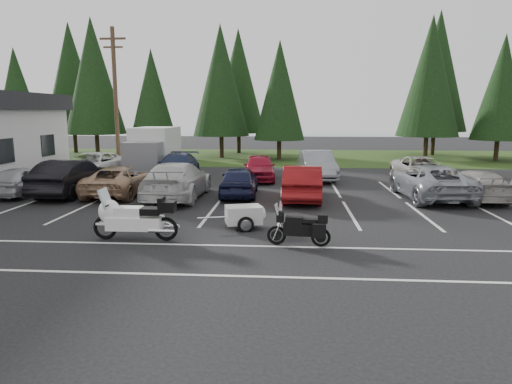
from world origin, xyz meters
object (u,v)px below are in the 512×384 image
object	(u,v)px
car_near_7	(475,185)
adventure_motorcycle	(299,225)
car_far_3	(317,165)
car_far_2	(259,167)
utility_pole	(116,99)
car_near_0	(22,180)
car_far_4	(421,170)
car_near_4	(239,181)
touring_motorcycle	(135,214)
car_far_0	(93,165)
car_near_3	(177,180)
car_far_1	(177,166)
box_truck	(152,150)
car_near_5	(303,182)
car_near_6	(430,182)
car_near_1	(71,177)
cargo_trailer	(243,217)
car_near_2	(120,180)

from	to	relation	value
car_near_7	adventure_motorcycle	xyz separation A→B (m)	(-8.00, -7.84, -0.04)
car_far_3	car_far_2	bearing A→B (deg)	-174.35
utility_pole	car_near_0	xyz separation A→B (m)	(-1.73, -7.86, -4.00)
car_far_3	car_far_4	world-z (taller)	car_far_3
car_near_4	touring_motorcycle	bearing A→B (deg)	71.20
car_near_0	car_far_0	size ratio (longest dim) A/B	0.75
car_far_4	car_far_2	bearing A→B (deg)	177.10
car_near_4	car_near_3	bearing A→B (deg)	15.38
adventure_motorcycle	car_far_0	bearing A→B (deg)	137.81
car_near_3	car_far_1	size ratio (longest dim) A/B	1.13
car_near_3	car_near_7	world-z (taller)	car_near_3
box_truck	car_near_5	distance (m)	12.78
car_near_0	car_near_6	distance (m)	18.93
car_near_5	car_far_4	bearing A→B (deg)	-137.63
car_near_1	cargo_trailer	bearing A→B (deg)	146.66
car_far_3	cargo_trailer	size ratio (longest dim) A/B	2.96
car_far_2	adventure_motorcycle	xyz separation A→B (m)	(1.99, -13.07, -0.12)
car_near_1	car_near_5	xyz separation A→B (m)	(10.86, -0.42, -0.07)
utility_pole	car_near_0	world-z (taller)	utility_pole
car_far_2	car_far_4	size ratio (longest dim) A/B	0.86
box_truck	car_near_4	xyz separation A→B (m)	(6.52, -7.90, -0.75)
car_near_3	car_near_4	xyz separation A→B (m)	(2.72, 0.85, -0.13)
car_near_3	car_near_7	xyz separation A→B (m)	(13.31, 0.74, -0.17)
car_far_3	cargo_trailer	bearing A→B (deg)	-109.85
car_near_7	car_near_5	bearing A→B (deg)	2.69
car_far_2	cargo_trailer	size ratio (longest dim) A/B	2.57
car_near_5	car_near_6	size ratio (longest dim) A/B	0.85
car_near_7	car_far_3	xyz separation A→B (m)	(-6.66, 5.85, 0.17)
touring_motorcycle	car_near_7	bearing A→B (deg)	30.78
adventure_motorcycle	car_far_2	bearing A→B (deg)	104.52
car_near_0	car_far_1	xyz separation A→B (m)	(5.99, 5.83, 0.04)
car_near_7	car_near_6	bearing A→B (deg)	-4.25
car_near_7	car_far_2	world-z (taller)	car_far_2
touring_motorcycle	adventure_motorcycle	xyz separation A→B (m)	(4.94, -0.25, -0.18)
car_near_7	car_far_4	xyz separation A→B (m)	(-0.94, 5.12, 0.05)
car_near_3	adventure_motorcycle	bearing A→B (deg)	127.24
utility_pole	car_near_2	bearing A→B (deg)	-68.92
touring_motorcycle	car_far_2	bearing A→B (deg)	77.42
utility_pole	car_far_2	bearing A→B (deg)	-14.00
car_far_2	car_near_0	bearing A→B (deg)	-156.03
car_far_0	car_near_7	bearing A→B (deg)	-10.12
car_near_3	car_far_2	distance (m)	6.83
car_near_0	touring_motorcycle	xyz separation A→B (m)	(7.91, -7.23, 0.11)
touring_motorcycle	car_near_2	bearing A→B (deg)	113.78
car_near_2	car_far_1	xyz separation A→B (m)	(1.37, 5.46, 0.05)
touring_motorcycle	car_near_6	bearing A→B (deg)	35.24
car_near_0	car_near_6	bearing A→B (deg)	177.40
car_near_3	car_far_3	distance (m)	9.37
box_truck	car_near_3	bearing A→B (deg)	-66.50
car_near_6	adventure_motorcycle	distance (m)	9.99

